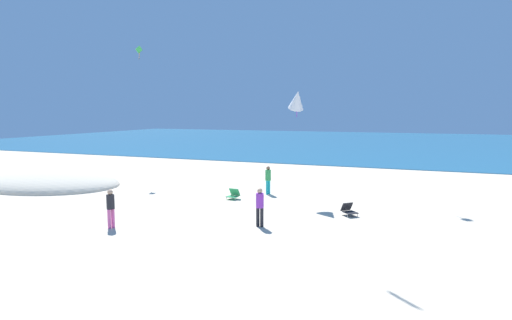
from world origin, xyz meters
name	(u,v)px	position (x,y,z in m)	size (l,w,h in m)	color
ground_plane	(287,203)	(0.00, 10.00, 0.00)	(120.00, 120.00, 0.00)	beige
ocean_water	(375,142)	(0.00, 55.03, 0.03)	(120.00, 60.00, 0.05)	#236084
dune_mound	(48,184)	(-15.77, 9.53, 0.00)	(9.87, 6.91, 1.95)	beige
beach_chair_mid_beach	(349,210)	(3.39, 8.44, 0.26)	(0.86, 0.87, 0.57)	black
beach_chair_far_left	(233,194)	(-2.89, 9.81, 0.25)	(0.63, 0.66, 0.56)	#2D9956
person_0	(111,206)	(-5.12, 2.96, 0.90)	(0.37, 0.37, 1.56)	#D8599E
person_1	(260,205)	(0.33, 5.31, 0.91)	(0.33, 0.33, 1.58)	black
person_2	(268,178)	(-1.61, 11.69, 0.92)	(0.40, 0.40, 1.59)	#19ADB2
kite_white	(297,100)	(0.28, 10.74, 5.22)	(1.28, 1.39, 1.50)	white
kite_green	(139,50)	(-11.69, 13.90, 8.75)	(0.26, 0.49, 0.92)	green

